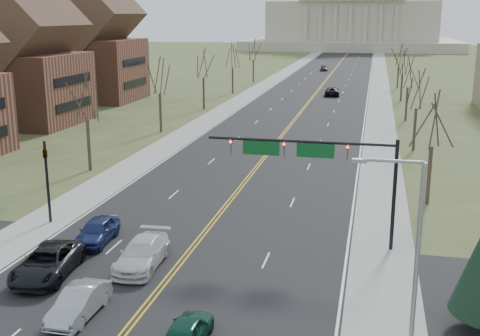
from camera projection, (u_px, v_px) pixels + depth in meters
The scene contains 31 objects.
ground at pixel (124, 333), 28.41m from camera, with size 600.00×600.00×0.00m, color #414A25.
road at pixel (324, 83), 132.42m from camera, with size 20.00×380.00×0.01m, color black.
cross_road at pixel (167, 280), 34.08m from camera, with size 120.00×14.00×0.01m, color black.
sidewalk_left at pixel (270, 82), 134.95m from camera, with size 4.00×380.00×0.03m, color gray.
sidewalk_right at pixel (380, 84), 129.88m from camera, with size 4.00×380.00×0.03m, color gray.
center_line at pixel (324, 83), 132.41m from camera, with size 0.42×380.00×0.01m, color gold.
edge_line_left at pixel (280, 82), 134.48m from camera, with size 0.15×380.00×0.01m, color silver.
edge_line_right at pixel (369, 84), 130.34m from camera, with size 0.15×380.00×0.01m, color silver.
capitol at pixel (353, 16), 261.20m from camera, with size 90.00×60.00×50.00m.
signal_mast at pixel (314, 158), 38.17m from camera, with size 12.12×0.44×7.20m.
signal_left at pixel (47, 173), 42.68m from camera, with size 0.32×0.36×6.00m.
street_light at pixel (411, 252), 24.42m from camera, with size 2.90×0.25×9.07m.
tree_r_0 at pixel (433, 123), 46.20m from camera, with size 3.74×3.74×8.50m.
tree_l_0 at pixel (86, 99), 56.44m from camera, with size 3.96×3.96×9.00m.
tree_r_1 at pixel (417, 91), 65.11m from camera, with size 3.74×3.74×8.50m.
tree_l_1 at pixel (159, 78), 75.35m from camera, with size 3.96×3.96×9.00m.
tree_r_2 at pixel (409, 74), 84.02m from camera, with size 3.74×3.74×8.50m.
tree_l_2 at pixel (203, 65), 94.26m from camera, with size 3.96×3.96×9.00m.
tree_r_3 at pixel (403, 63), 102.94m from camera, with size 3.74×3.74×8.50m.
tree_l_3 at pixel (233, 57), 113.17m from camera, with size 3.96×3.96×9.00m.
tree_r_4 at pixel (399, 56), 121.85m from camera, with size 3.74×3.74×8.50m.
tree_l_4 at pixel (253, 51), 132.08m from camera, with size 3.96×3.96×9.00m.
bldg_left_mid at pixel (20, 61), 81.17m from camera, with size 15.10×14.28×20.75m.
bldg_left_far at pixel (88, 45), 104.04m from camera, with size 17.10×14.28×23.25m.
car_nb_inner_lead at pixel (187, 331), 27.19m from camera, with size 1.65×4.11×1.40m, color #0E3E2B.
car_sb_inner_lead at pixel (79, 303), 29.76m from camera, with size 1.56×4.48×1.48m, color #9D9FA5.
car_sb_outer_lead at pixel (47, 263), 34.38m from camera, with size 2.74×5.94×1.65m, color black.
car_sb_inner_second at pixel (142, 254), 35.70m from camera, with size 2.30×5.65×1.64m, color silver.
car_sb_outer_second at pixel (97, 231), 39.50m from camera, with size 1.89×4.70×1.60m, color navy.
car_far_nb at pixel (332, 91), 111.53m from camera, with size 2.61×5.66×1.57m, color black.
car_far_sb at pixel (324, 68), 161.03m from camera, with size 1.84×4.57×1.56m, color #45474C.
Camera 1 is at (10.92, -23.78, 14.60)m, focal length 45.00 mm.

